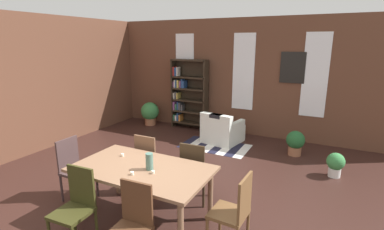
{
  "coord_description": "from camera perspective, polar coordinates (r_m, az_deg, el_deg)",
  "views": [
    {
      "loc": [
        2.12,
        -3.0,
        2.36
      ],
      "look_at": [
        -0.32,
        1.82,
        0.97
      ],
      "focal_mm": 26.76,
      "sensor_mm": 36.0,
      "label": 1
    }
  ],
  "objects": [
    {
      "name": "dining_chair_near_right",
      "position": [
        3.25,
        -11.94,
        -20.59
      ],
      "size": [
        0.42,
        0.42,
        0.95
      ],
      "color": "#4E2F1C",
      "rests_on": "ground"
    },
    {
      "name": "potted_plant_corner",
      "position": [
        5.79,
        26.68,
        -8.64
      ],
      "size": [
        0.31,
        0.31,
        0.44
      ],
      "color": "silver",
      "rests_on": "ground"
    },
    {
      "name": "tealight_candle_1",
      "position": [
        4.25,
        -13.68,
        -7.73
      ],
      "size": [
        0.04,
        0.04,
        0.04
      ],
      "primitive_type": "cylinder",
      "color": "silver",
      "rests_on": "dining_table"
    },
    {
      "name": "window_pane_0",
      "position": [
        8.06,
        -1.44,
        9.1
      ],
      "size": [
        0.55,
        0.02,
        1.91
      ],
      "primitive_type": "cube",
      "color": "white"
    },
    {
      "name": "armchair_white",
      "position": [
        6.92,
        5.98,
        -3.21
      ],
      "size": [
        0.93,
        0.93,
        0.75
      ],
      "color": "white",
      "rests_on": "ground"
    },
    {
      "name": "dining_chair_head_left",
      "position": [
        4.77,
        -22.42,
        -9.55
      ],
      "size": [
        0.4,
        0.4,
        0.95
      ],
      "color": "#43302F",
      "rests_on": "ground"
    },
    {
      "name": "tealight_candle_0",
      "position": [
        3.65,
        -7.78,
        -11.22
      ],
      "size": [
        0.04,
        0.04,
        0.04
      ],
      "primitive_type": "cylinder",
      "color": "silver",
      "rests_on": "dining_table"
    },
    {
      "name": "window_pane_1",
      "position": [
        7.41,
        10.2,
        8.42
      ],
      "size": [
        0.55,
        0.02,
        1.91
      ],
      "primitive_type": "cube",
      "color": "white"
    },
    {
      "name": "back_wall_brick",
      "position": [
        7.49,
        10.31,
        7.34
      ],
      "size": [
        8.2,
        0.12,
        2.94
      ],
      "primitive_type": "cube",
      "color": "brown",
      "rests_on": "ground"
    },
    {
      "name": "striped_rug",
      "position": [
        6.72,
        4.58,
        -6.18
      ],
      "size": [
        1.55,
        0.93,
        0.01
      ],
      "color": "#1E1E33",
      "rests_on": "ground"
    },
    {
      "name": "ground_plane",
      "position": [
        4.37,
        -7.48,
        -18.46
      ],
      "size": [
        10.59,
        10.59,
        0.0
      ],
      "primitive_type": "plane",
      "color": "#361E19"
    },
    {
      "name": "dining_chair_far_right",
      "position": [
        4.32,
        0.6,
        -10.91
      ],
      "size": [
        0.42,
        0.42,
        0.95
      ],
      "color": "#332618",
      "rests_on": "ground"
    },
    {
      "name": "dining_chair_head_right",
      "position": [
        3.44,
        8.49,
        -18.3
      ],
      "size": [
        0.42,
        0.42,
        0.95
      ],
      "color": "brown",
      "rests_on": "ground"
    },
    {
      "name": "vase_on_table",
      "position": [
        3.73,
        -8.49,
        -9.15
      ],
      "size": [
        0.1,
        0.1,
        0.22
      ],
      "primitive_type": "cylinder",
      "color": "#4C7266",
      "rests_on": "dining_table"
    },
    {
      "name": "dining_chair_near_left",
      "position": [
        3.75,
        -22.12,
        -16.29
      ],
      "size": [
        0.42,
        0.42,
        0.95
      ],
      "color": "#333214",
      "rests_on": "ground"
    },
    {
      "name": "tealight_candle_2",
      "position": [
        3.67,
        -11.84,
        -11.3
      ],
      "size": [
        0.04,
        0.04,
        0.04
      ],
      "primitive_type": "cylinder",
      "color": "silver",
      "rests_on": "dining_table"
    },
    {
      "name": "dining_chair_far_left",
      "position": [
        4.71,
        -8.46,
        -8.87
      ],
      "size": [
        0.4,
        0.4,
        0.95
      ],
      "color": "brown",
      "rests_on": "ground"
    },
    {
      "name": "potted_plant_window",
      "position": [
        6.5,
        19.9,
        -5.07
      ],
      "size": [
        0.38,
        0.38,
        0.53
      ],
      "color": "#9E6042",
      "rests_on": "ground"
    },
    {
      "name": "bookshelf_tall",
      "position": [
        7.92,
        -0.95,
        4.16
      ],
      "size": [
        1.02,
        0.29,
        1.91
      ],
      "color": "#2D2319",
      "rests_on": "ground"
    },
    {
      "name": "window_pane_2",
      "position": [
        7.11,
        23.35,
        7.24
      ],
      "size": [
        0.55,
        0.02,
        1.91
      ],
      "primitive_type": "cube",
      "color": "white"
    },
    {
      "name": "potted_plant_by_shelf",
      "position": [
        8.41,
        -8.38,
        0.51
      ],
      "size": [
        0.52,
        0.52,
        0.66
      ],
      "color": "#9E6042",
      "rests_on": "ground"
    },
    {
      "name": "dining_table",
      "position": [
        3.88,
        -9.92,
        -11.38
      ],
      "size": [
        1.81,
        1.02,
        0.77
      ],
      "color": "#845F45",
      "rests_on": "ground"
    },
    {
      "name": "framed_picture",
      "position": [
        7.14,
        19.43,
        8.9
      ],
      "size": [
        0.56,
        0.03,
        0.72
      ],
      "primitive_type": "cube",
      "color": "black"
    }
  ]
}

